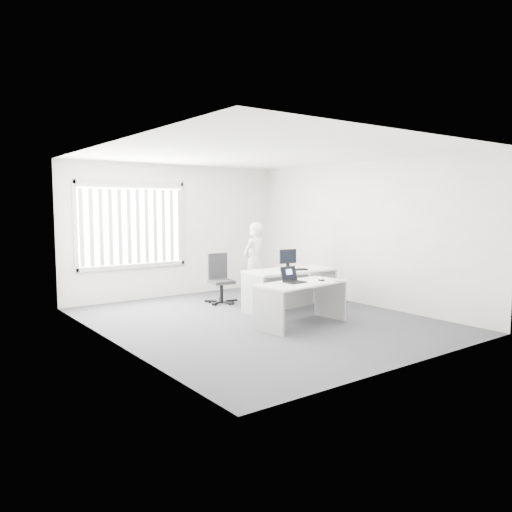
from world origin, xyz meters
TOP-DOWN VIEW (x-y plane):
  - ground at (0.00, 0.00)m, footprint 6.00×6.00m
  - wall_back at (0.00, 3.00)m, footprint 5.00×0.02m
  - wall_front at (0.00, -3.00)m, footprint 5.00×0.02m
  - wall_left at (-2.50, 0.00)m, footprint 0.02×6.00m
  - wall_right at (2.50, 0.00)m, footprint 0.02×6.00m
  - ceiling at (0.00, 0.00)m, footprint 5.00×6.00m
  - window at (-1.00, 2.96)m, footprint 2.32×0.06m
  - blinds at (-1.00, 2.90)m, footprint 2.20×0.10m
  - desk_near at (0.34, -0.68)m, footprint 1.60×0.89m
  - desk_far at (0.93, 0.31)m, footprint 1.71×0.87m
  - office_chair at (0.29, 1.67)m, footprint 0.64×0.64m
  - person at (1.03, 1.55)m, footprint 0.67×0.54m
  - laptop at (0.24, -0.63)m, footprint 0.34×0.31m
  - paper_sheet at (0.67, -0.74)m, footprint 0.36×0.34m
  - mouse at (0.71, -0.75)m, footprint 0.08×0.11m
  - booklet at (0.95, -0.88)m, footprint 0.21×0.25m
  - keyboard at (0.96, 0.18)m, footprint 0.48×0.25m
  - monitor at (1.05, 0.50)m, footprint 0.37×0.16m

SIDE VIEW (x-z plane):
  - ground at x=0.00m, z-range 0.00..0.00m
  - office_chair at x=0.29m, z-range -0.19..0.80m
  - desk_near at x=0.34m, z-range 0.15..0.85m
  - desk_far at x=0.93m, z-range 0.17..0.93m
  - paper_sheet at x=0.67m, z-range 0.70..0.70m
  - booklet at x=0.95m, z-range 0.70..0.71m
  - mouse at x=0.71m, z-range 0.70..0.74m
  - keyboard at x=0.96m, z-range 0.76..0.78m
  - person at x=1.03m, z-range 0.00..1.60m
  - laptop at x=0.24m, z-range 0.70..0.95m
  - monitor at x=1.05m, z-range 0.76..1.12m
  - wall_back at x=0.00m, z-range 0.00..2.80m
  - wall_front at x=0.00m, z-range 0.00..2.80m
  - wall_left at x=-2.50m, z-range 0.00..2.80m
  - wall_right at x=2.50m, z-range 0.00..2.80m
  - blinds at x=-1.00m, z-range 0.77..2.27m
  - window at x=-1.00m, z-range 0.67..2.43m
  - ceiling at x=0.00m, z-range 2.79..2.81m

